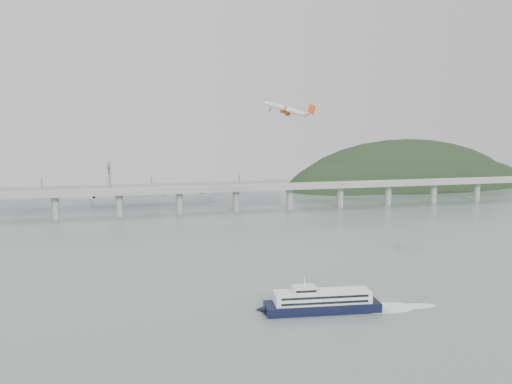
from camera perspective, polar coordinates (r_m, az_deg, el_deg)
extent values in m
plane|color=slate|center=(250.29, 3.26, -9.77)|extent=(900.00, 900.00, 0.00)
cube|color=#989896|center=(437.09, -4.86, 0.26)|extent=(800.00, 22.00, 2.20)
cube|color=#989896|center=(426.58, -4.62, 0.36)|extent=(800.00, 0.60, 1.80)
cube|color=#989896|center=(447.12, -5.09, 0.68)|extent=(800.00, 0.60, 1.80)
cylinder|color=#989896|center=(435.66, -21.94, -1.66)|extent=(6.00, 6.00, 21.00)
cylinder|color=#989896|center=(432.15, -15.35, -1.46)|extent=(6.00, 6.00, 21.00)
cylinder|color=#989896|center=(434.40, -8.74, -1.24)|extent=(6.00, 6.00, 21.00)
cylinder|color=#989896|center=(442.34, -2.29, -1.01)|extent=(6.00, 6.00, 21.00)
cylinder|color=#989896|center=(455.65, 3.86, -0.77)|extent=(6.00, 6.00, 21.00)
cylinder|color=#989896|center=(473.88, 9.60, -0.55)|extent=(6.00, 6.00, 21.00)
cylinder|color=#989896|center=(496.51, 14.86, -0.33)|extent=(6.00, 6.00, 21.00)
cylinder|color=#989896|center=(522.95, 19.63, -0.14)|extent=(6.00, 6.00, 21.00)
cylinder|color=#989896|center=(552.65, 23.92, 0.04)|extent=(6.00, 6.00, 21.00)
ellipsoid|color=black|center=(661.60, 16.77, -0.94)|extent=(320.00, 150.00, 156.00)
ellipsoid|color=black|center=(607.59, 9.62, -0.87)|extent=(140.00, 110.00, 96.00)
ellipsoid|color=black|center=(721.39, 22.44, -1.09)|extent=(220.00, 140.00, 120.00)
cube|color=gray|center=(507.82, -23.19, -1.14)|extent=(95.67, 20.15, 8.00)
cube|color=gray|center=(508.29, -24.29, -0.28)|extent=(33.90, 15.02, 8.00)
cylinder|color=gray|center=(505.88, -23.28, 0.65)|extent=(1.60, 1.60, 14.00)
cube|color=gray|center=(497.84, -11.82, -0.86)|extent=(110.55, 21.43, 8.00)
cube|color=gray|center=(496.36, -13.11, 0.01)|extent=(39.01, 16.73, 8.00)
cylinder|color=gray|center=(495.86, -11.87, 0.97)|extent=(1.60, 1.60, 14.00)
cube|color=gray|center=(519.91, -1.93, -0.37)|extent=(85.00, 13.60, 8.00)
cube|color=gray|center=(517.09, -2.85, 0.48)|extent=(29.75, 11.90, 8.00)
cylinder|color=gray|center=(518.01, -1.93, 1.39)|extent=(1.60, 1.60, 14.00)
cube|color=gray|center=(530.28, -16.38, 1.23)|extent=(3.00, 3.00, 40.00)
cube|color=gray|center=(518.80, -16.48, 3.10)|extent=(3.00, 28.00, 3.00)
cube|color=black|center=(208.42, 7.56, -12.85)|extent=(47.47, 16.66, 3.72)
cone|color=black|center=(203.49, 0.55, -13.30)|extent=(5.06, 4.25, 3.72)
cube|color=white|center=(207.02, 7.58, -11.77)|extent=(39.87, 13.92, 4.65)
cube|color=black|center=(202.36, 7.95, -11.87)|extent=(35.08, 4.39, 0.93)
cube|color=black|center=(203.10, 7.94, -12.46)|extent=(35.08, 4.39, 0.93)
cube|color=black|center=(210.92, 7.24, -11.05)|extent=(35.08, 4.39, 0.93)
cube|color=black|center=(211.63, 7.23, -11.62)|extent=(35.08, 4.39, 0.93)
cube|color=white|center=(204.11, 5.55, -10.97)|extent=(10.01, 7.58, 2.42)
cube|color=black|center=(201.07, 5.77, -11.26)|extent=(8.32, 1.12, 0.93)
cylinder|color=white|center=(203.20, 5.56, -10.18)|extent=(0.52, 0.52, 3.72)
ellipsoid|color=white|center=(217.12, 14.36, -12.69)|extent=(28.18, 16.50, 0.19)
ellipsoid|color=white|center=(222.20, 17.54, -12.34)|extent=(20.73, 9.06, 0.19)
cylinder|color=white|center=(321.99, 3.60, 9.41)|extent=(22.39, 17.70, 10.39)
cone|color=white|center=(326.07, 1.19, 10.12)|extent=(5.52, 5.23, 4.22)
cone|color=white|center=(318.44, 6.15, 8.72)|extent=(6.21, 5.54, 4.48)
cube|color=white|center=(321.75, 3.70, 9.21)|extent=(20.36, 28.52, 3.15)
cube|color=white|center=(318.65, 6.03, 8.88)|extent=(8.26, 10.77, 1.59)
cube|color=#E34F0F|center=(318.51, 6.35, 9.35)|extent=(5.02, 3.09, 6.85)
cylinder|color=#E34F0F|center=(326.93, 3.63, 8.99)|extent=(4.68, 4.20, 3.12)
cylinder|color=black|center=(327.43, 3.31, 9.09)|extent=(1.91, 2.15, 2.10)
cube|color=white|center=(326.94, 3.67, 9.14)|extent=(2.24, 1.51, 1.70)
cylinder|color=#E34F0F|center=(317.26, 3.18, 9.14)|extent=(4.68, 4.20, 3.12)
cylinder|color=black|center=(317.77, 2.86, 9.23)|extent=(1.91, 2.15, 2.10)
cube|color=white|center=(317.26, 3.23, 9.29)|extent=(2.24, 1.51, 1.70)
cylinder|color=black|center=(324.03, 3.72, 8.90)|extent=(1.02, 0.69, 2.20)
cylinder|color=black|center=(324.02, 3.67, 8.73)|extent=(1.26, 0.95, 1.26)
cylinder|color=black|center=(319.45, 3.51, 8.97)|extent=(1.02, 0.69, 2.20)
cylinder|color=black|center=(319.44, 3.46, 8.79)|extent=(1.26, 0.95, 1.26)
cylinder|color=black|center=(324.97, 1.66, 9.52)|extent=(1.02, 0.69, 2.20)
cylinder|color=black|center=(324.97, 1.61, 9.35)|extent=(1.26, 0.95, 1.26)
cube|color=#E34F0F|center=(336.31, 4.69, 9.08)|extent=(1.84, 1.17, 2.52)
cube|color=#E34F0F|center=(306.33, 3.37, 9.55)|extent=(1.84, 1.17, 2.52)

